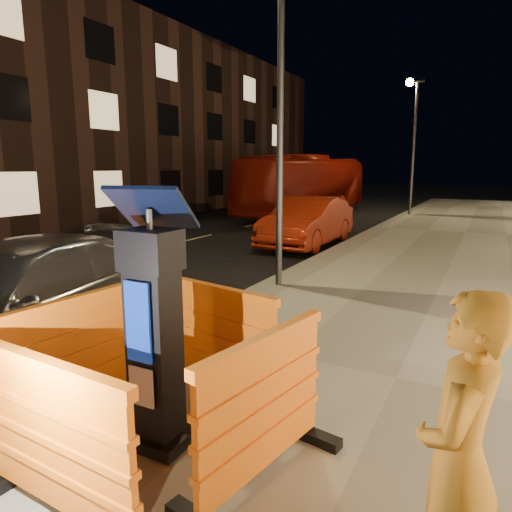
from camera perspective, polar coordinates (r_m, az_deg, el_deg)
The scene contains 14 objects.
ground_plane at distance 6.45m, azimuth -10.64°, elevation -10.54°, with size 120.00×120.00×0.00m, color black.
sidewalk at distance 5.27m, azimuth 17.08°, elevation -15.08°, with size 6.00×60.00×0.15m, color gray.
kerb at distance 6.42m, azimuth -10.67°, elevation -9.92°, with size 0.30×60.00×0.15m, color slate.
parking_kiosk at distance 3.66m, azimuth -12.62°, elevation -8.80°, with size 0.62×0.62×1.95m, color black.
barrier_front at distance 3.25m, azimuth -23.81°, elevation -20.65°, with size 1.40×0.58×1.09m, color orange.
barrier_back at distance 4.52m, azimuth -4.54°, elevation -10.46°, with size 1.40×0.58×1.09m, color orange.
barrier_kerbside at distance 4.45m, azimuth -22.03°, elevation -11.67°, with size 1.40×0.58×1.09m, color orange.
barrier_bldgside at distance 3.35m, azimuth 0.98°, elevation -18.55°, with size 1.40×0.58×1.09m, color orange.
car_silver at distance 6.51m, azimuth -27.57°, elevation -11.44°, with size 2.04×5.02×1.46m, color #9F9FA3.
car_red at distance 13.99m, azimuth 6.45°, elevation 1.31°, with size 1.55×4.46×1.47m, color maroon.
bus_doubledecker at distance 23.05m, azimuth 6.23°, elevation 5.13°, with size 2.45×10.45×2.91m, color maroon.
man at distance 2.55m, azimuth 23.99°, elevation -22.30°, with size 0.61×0.40×1.67m, color #A36619.
street_lamp_mid at distance 8.48m, azimuth 3.04°, elevation 16.44°, with size 0.12×0.12×6.00m, color #3F3F44.
street_lamp_far at distance 22.97m, azimuth 19.08°, elevation 12.46°, with size 0.12×0.12×6.00m, color #3F3F44.
Camera 1 is at (3.75, -4.69, 2.35)m, focal length 32.00 mm.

